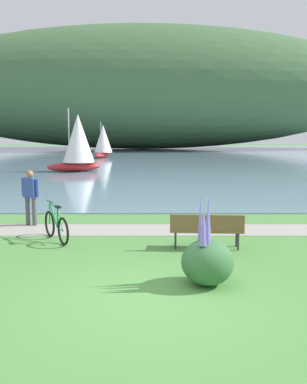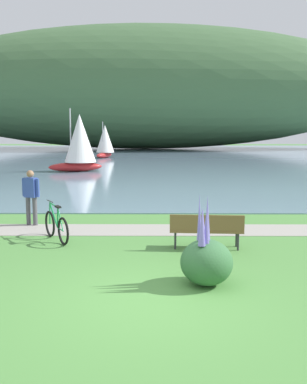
# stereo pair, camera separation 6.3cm
# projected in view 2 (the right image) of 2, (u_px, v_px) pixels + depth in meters

# --- Properties ---
(ground_plane) EXTENTS (200.00, 200.00, 0.00)m
(ground_plane) POSITION_uv_depth(u_px,v_px,m) (149.00, 300.00, 7.31)
(ground_plane) COLOR #518E42
(bay_water) EXTENTS (180.00, 80.00, 0.04)m
(bay_water) POSITION_uv_depth(u_px,v_px,m) (155.00, 155.00, 54.59)
(bay_water) COLOR #7A99B2
(bay_water) RESTS_ON ground
(distant_hillside) EXTENTS (83.13, 28.00, 20.71)m
(distant_hillside) POSITION_uv_depth(u_px,v_px,m) (143.00, 89.00, 73.42)
(distant_hillside) COLOR #42663D
(distant_hillside) RESTS_ON bay_water
(shoreline_path) EXTENTS (60.00, 1.50, 0.01)m
(shoreline_path) POSITION_uv_depth(u_px,v_px,m) (152.00, 230.00, 12.54)
(shoreline_path) COLOR #A39E93
(shoreline_path) RESTS_ON ground
(park_bench_near_camera) EXTENTS (1.83, 0.59, 0.88)m
(park_bench_near_camera) POSITION_uv_depth(u_px,v_px,m) (207.00, 228.00, 10.45)
(park_bench_near_camera) COLOR brown
(park_bench_near_camera) RESTS_ON ground
(bicycle_leaning_near_bench) EXTENTS (0.99, 1.53, 1.01)m
(bicycle_leaning_near_bench) POSITION_uv_depth(u_px,v_px,m) (56.00, 226.00, 11.27)
(bicycle_leaning_near_bench) COLOR black
(bicycle_leaning_near_bench) RESTS_ON ground
(person_at_shoreline) EXTENTS (0.58, 0.34, 1.71)m
(person_at_shoreline) POSITION_uv_depth(u_px,v_px,m) (31.00, 194.00, 13.07)
(person_at_shoreline) COLOR #4C4C51
(person_at_shoreline) RESTS_ON ground
(echium_bush_beside_closest) EXTENTS (0.99, 0.99, 1.73)m
(echium_bush_beside_closest) POSITION_uv_depth(u_px,v_px,m) (206.00, 260.00, 7.98)
(echium_bush_beside_closest) COLOR #386B3D
(echium_bush_beside_closest) RESTS_ON ground
(sailboat_nearest_to_shore) EXTENTS (2.56, 3.55, 4.02)m
(sailboat_nearest_to_shore) POSITION_uv_depth(u_px,v_px,m) (105.00, 141.00, 47.89)
(sailboat_nearest_to_shore) COLOR #B22323
(sailboat_nearest_to_shore) RESTS_ON bay_water
(sailboat_mid_bay) EXTENTS (4.00, 2.88, 4.53)m
(sailboat_mid_bay) POSITION_uv_depth(u_px,v_px,m) (79.00, 142.00, 30.82)
(sailboat_mid_bay) COLOR #B22323
(sailboat_mid_bay) RESTS_ON bay_water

